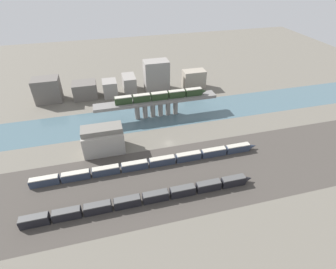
{
  "coord_description": "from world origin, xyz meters",
  "views": [
    {
      "loc": [
        -26.56,
        -100.08,
        78.06
      ],
      "look_at": [
        0.0,
        1.52,
        4.23
      ],
      "focal_mm": 28.0,
      "sensor_mm": 36.0,
      "label": 1
    }
  ],
  "objects_px": {
    "train_yard_near": "(145,199)",
    "train_yard_mid": "(152,163)",
    "warehouse_building": "(103,140)",
    "train_on_bridge": "(161,96)"
  },
  "relations": [
    {
      "from": "train_yard_near",
      "to": "warehouse_building",
      "type": "height_order",
      "value": "warehouse_building"
    },
    {
      "from": "train_yard_mid",
      "to": "train_on_bridge",
      "type": "bearing_deg",
      "value": 70.64
    },
    {
      "from": "train_yard_near",
      "to": "train_yard_mid",
      "type": "bearing_deg",
      "value": 71.23
    },
    {
      "from": "train_yard_near",
      "to": "warehouse_building",
      "type": "relative_size",
      "value": 4.7
    },
    {
      "from": "train_yard_near",
      "to": "train_yard_mid",
      "type": "xyz_separation_m",
      "value": [
        6.56,
        19.3,
        -0.1
      ]
    },
    {
      "from": "train_on_bridge",
      "to": "train_yard_mid",
      "type": "distance_m",
      "value": 45.15
    },
    {
      "from": "train_yard_near",
      "to": "warehouse_building",
      "type": "distance_m",
      "value": 38.44
    },
    {
      "from": "warehouse_building",
      "to": "train_yard_mid",
      "type": "bearing_deg",
      "value": -40.97
    },
    {
      "from": "train_on_bridge",
      "to": "train_yard_near",
      "type": "bearing_deg",
      "value": -109.17
    },
    {
      "from": "train_on_bridge",
      "to": "train_yard_mid",
      "type": "relative_size",
      "value": 0.52
    }
  ]
}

